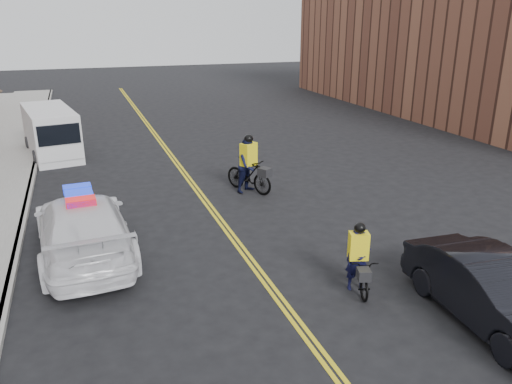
{
  "coord_description": "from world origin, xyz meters",
  "views": [
    {
      "loc": [
        -3.95,
        -10.57,
        6.23
      ],
      "look_at": [
        0.8,
        2.69,
        1.3
      ],
      "focal_mm": 35.0,
      "sensor_mm": 36.0,
      "label": 1
    }
  ],
  "objects": [
    {
      "name": "cyclist_far",
      "position": [
        1.83,
        6.34,
        0.87
      ],
      "size": [
        1.61,
        2.2,
        2.2
      ],
      "rotation": [
        0.0,
        0.0,
        0.52
      ],
      "color": "black",
      "rests_on": "ground"
    },
    {
      "name": "cyclist_near",
      "position": [
        1.94,
        -1.33,
        0.6
      ],
      "size": [
        1.11,
        1.86,
        1.73
      ],
      "rotation": [
        0.0,
        0.0,
        -0.3
      ],
      "color": "black",
      "rests_on": "ground"
    },
    {
      "name": "ground",
      "position": [
        0.0,
        0.0,
        0.0
      ],
      "size": [
        120.0,
        120.0,
        0.0
      ],
      "primitive_type": "plane",
      "color": "black",
      "rests_on": "ground"
    },
    {
      "name": "cargo_van",
      "position": [
        -5.26,
        14.46,
        1.09
      ],
      "size": [
        2.78,
        5.55,
        2.22
      ],
      "rotation": [
        0.0,
        0.0,
        0.17
      ],
      "color": "silver",
      "rests_on": "ground"
    },
    {
      "name": "dark_sedan",
      "position": [
        3.89,
        -3.52,
        0.74
      ],
      "size": [
        1.82,
        4.58,
        1.48
      ],
      "primitive_type": "imported",
      "rotation": [
        0.0,
        0.0,
        -0.06
      ],
      "color": "black",
      "rests_on": "ground"
    },
    {
      "name": "building_across",
      "position": [
        22.0,
        18.0,
        5.5
      ],
      "size": [
        12.0,
        30.0,
        11.0
      ],
      "primitive_type": "cube",
      "color": "brown",
      "rests_on": "ground"
    },
    {
      "name": "center_line_right",
      "position": [
        0.08,
        8.0,
        0.01
      ],
      "size": [
        0.1,
        60.0,
        0.01
      ],
      "primitive_type": "cube",
      "color": "gold",
      "rests_on": "ground"
    },
    {
      "name": "police_cruiser",
      "position": [
        -4.18,
        2.79,
        0.85
      ],
      "size": [
        2.71,
        5.97,
        1.85
      ],
      "rotation": [
        0.0,
        0.0,
        3.2
      ],
      "color": "white",
      "rests_on": "ground"
    },
    {
      "name": "curb",
      "position": [
        -6.0,
        8.0,
        0.07
      ],
      "size": [
        0.2,
        60.0,
        0.15
      ],
      "primitive_type": "cube",
      "color": "gray",
      "rests_on": "ground"
    },
    {
      "name": "center_line_left",
      "position": [
        -0.08,
        8.0,
        0.01
      ],
      "size": [
        0.1,
        60.0,
        0.01
      ],
      "primitive_type": "cube",
      "color": "gold",
      "rests_on": "ground"
    }
  ]
}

